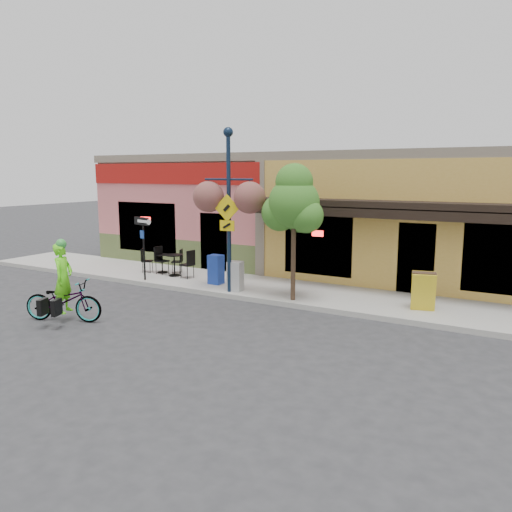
# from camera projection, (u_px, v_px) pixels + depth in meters

# --- Properties ---
(ground) EXTENTS (90.00, 90.00, 0.00)m
(ground) POSITION_uv_depth(u_px,v_px,m) (233.00, 304.00, 14.51)
(ground) COLOR #2D2D30
(ground) RESTS_ON ground
(sidewalk) EXTENTS (24.00, 3.00, 0.15)m
(sidewalk) POSITION_uv_depth(u_px,v_px,m) (266.00, 288.00, 16.21)
(sidewalk) COLOR #9E9B93
(sidewalk) RESTS_ON ground
(curb) EXTENTS (24.00, 0.12, 0.15)m
(curb) POSITION_uv_depth(u_px,v_px,m) (243.00, 298.00, 14.96)
(curb) COLOR #A8A59E
(curb) RESTS_ON ground
(building) EXTENTS (18.20, 8.20, 4.50)m
(building) POSITION_uv_depth(u_px,v_px,m) (330.00, 210.00, 20.55)
(building) COLOR #C46163
(building) RESTS_ON ground
(bicycle) EXTENTS (2.18, 1.42, 1.08)m
(bicycle) POSITION_uv_depth(u_px,v_px,m) (63.00, 301.00, 12.80)
(bicycle) COLOR maroon
(bicycle) RESTS_ON ground
(cyclist_rider) EXTENTS (0.64, 0.76, 1.79)m
(cyclist_rider) POSITION_uv_depth(u_px,v_px,m) (64.00, 288.00, 12.72)
(cyclist_rider) COLOR #66FF1A
(cyclist_rider) RESTS_ON ground
(lamp_post) EXTENTS (1.65, 0.82, 4.97)m
(lamp_post) POSITION_uv_depth(u_px,v_px,m) (229.00, 211.00, 15.04)
(lamp_post) COLOR #112137
(lamp_post) RESTS_ON sidewalk
(one_way_sign) EXTENTS (0.85, 0.37, 2.16)m
(one_way_sign) POSITION_uv_depth(u_px,v_px,m) (144.00, 249.00, 16.95)
(one_way_sign) COLOR black
(one_way_sign) RESTS_ON sidewalk
(cafe_set_left) EXTENTS (1.66, 1.28, 0.89)m
(cafe_set_left) POSITION_uv_depth(u_px,v_px,m) (162.00, 261.00, 18.31)
(cafe_set_left) COLOR black
(cafe_set_left) RESTS_ON sidewalk
(cafe_set_right) EXTENTS (1.76, 1.03, 1.01)m
(cafe_set_right) POSITION_uv_depth(u_px,v_px,m) (174.00, 262.00, 17.70)
(cafe_set_right) COLOR black
(cafe_set_right) RESTS_ON sidewalk
(newspaper_box_blue) EXTENTS (0.45, 0.40, 0.96)m
(newspaper_box_blue) POSITION_uv_depth(u_px,v_px,m) (216.00, 269.00, 16.46)
(newspaper_box_blue) COLOR #1A369D
(newspaper_box_blue) RESTS_ON sidewalk
(newspaper_box_grey) EXTENTS (0.48, 0.45, 0.93)m
(newspaper_box_grey) POSITION_uv_depth(u_px,v_px,m) (235.00, 276.00, 15.48)
(newspaper_box_grey) COLOR #A4A4A4
(newspaper_box_grey) RESTS_ON sidewalk
(street_tree) EXTENTS (1.83, 1.83, 3.95)m
(street_tree) POSITION_uv_depth(u_px,v_px,m) (294.00, 232.00, 14.13)
(street_tree) COLOR #3D7A26
(street_tree) RESTS_ON sidewalk
(sandwich_board) EXTENTS (0.70, 0.58, 1.03)m
(sandwich_board) POSITION_uv_depth(u_px,v_px,m) (423.00, 293.00, 13.15)
(sandwich_board) COLOR gold
(sandwich_board) RESTS_ON sidewalk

